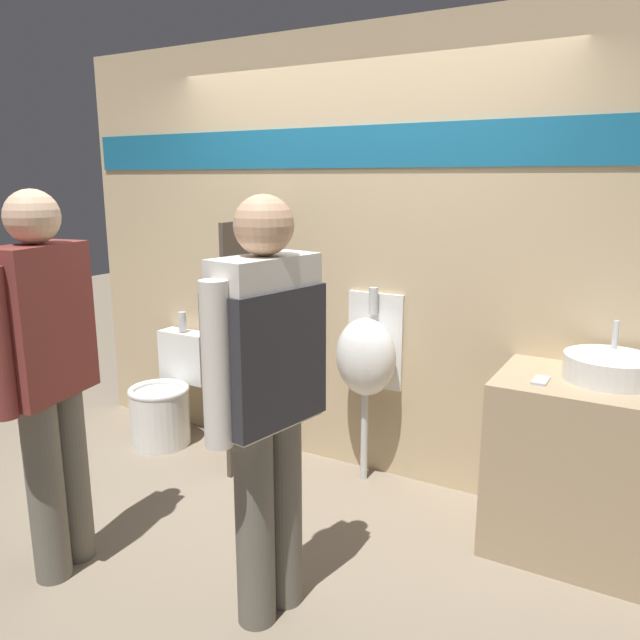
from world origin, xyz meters
TOP-DOWN VIEW (x-y plane):
  - ground_plane at (0.00, 0.00)m, footprint 16.00×16.00m
  - display_wall at (0.00, 0.60)m, footprint 4.29×0.07m
  - sink_counter at (1.55, 0.27)m, footprint 1.09×0.61m
  - sink_basin at (1.50, 0.33)m, footprint 0.42×0.42m
  - cell_phone at (1.22, 0.14)m, footprint 0.07×0.14m
  - divider_near_counter at (-0.57, 0.29)m, footprint 0.03×0.56m
  - urinal_near_counter at (0.17, 0.44)m, footprint 0.38×0.28m
  - toilet at (-1.31, 0.26)m, footprint 0.42×0.59m
  - person_in_vest at (0.35, -0.87)m, footprint 0.30×0.61m
  - person_with_lanyard at (-0.68, -1.10)m, footprint 0.29×0.62m

SIDE VIEW (x-z plane):
  - ground_plane at x=0.00m, z-range 0.00..0.00m
  - toilet at x=-1.31m, z-range -0.15..0.75m
  - sink_counter at x=1.55m, z-range 0.00..0.89m
  - urinal_near_counter at x=0.17m, z-range 0.19..1.39m
  - divider_near_counter at x=-0.57m, z-range 0.00..1.59m
  - cell_phone at x=1.22m, z-range 0.89..0.91m
  - sink_basin at x=1.50m, z-range 0.82..1.09m
  - person_with_lanyard at x=-0.68m, z-range 0.09..1.89m
  - person_in_vest at x=0.35m, z-range 0.14..1.92m
  - display_wall at x=0.00m, z-range 0.01..2.71m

